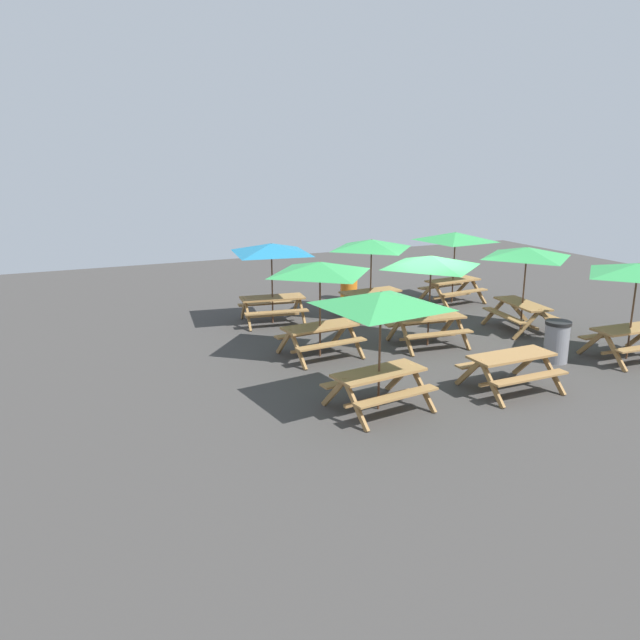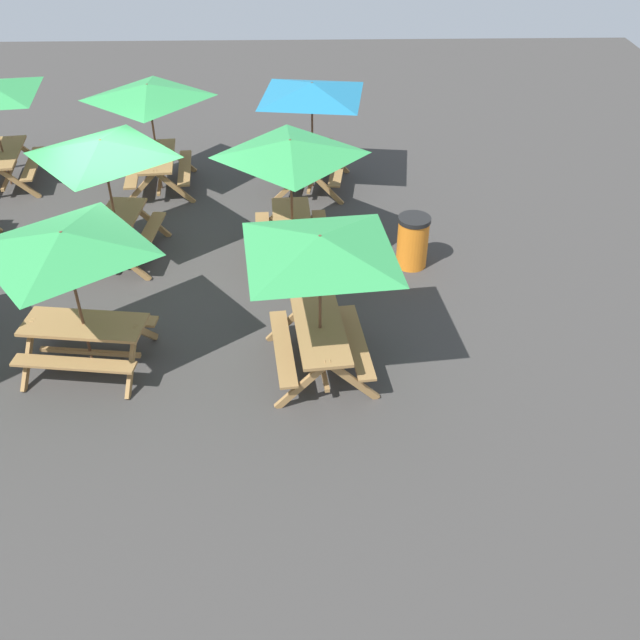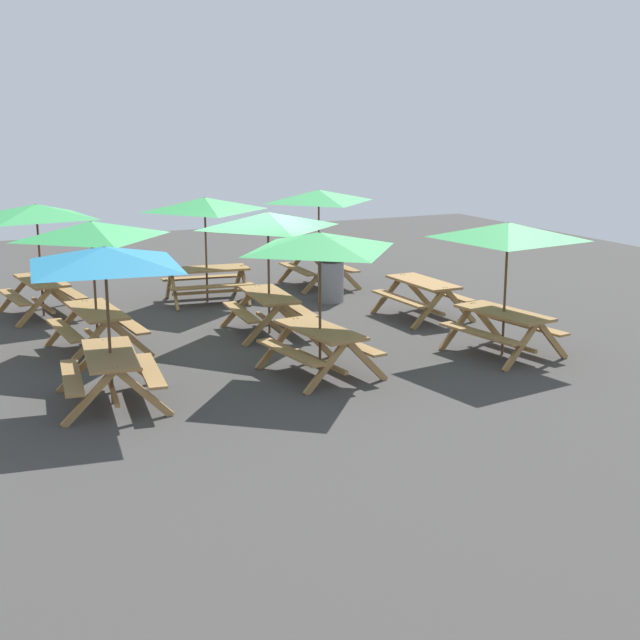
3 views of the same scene
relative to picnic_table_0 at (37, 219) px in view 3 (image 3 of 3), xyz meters
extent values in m
plane|color=#3D3A38|center=(3.18, 3.36, -1.99)|extent=(29.39, 29.39, 0.00)
cube|color=olive|center=(0.00, 0.00, -1.25)|extent=(1.87, 0.90, 0.05)
cube|color=olive|center=(0.06, -0.55, -1.54)|extent=(1.82, 0.46, 0.04)
cube|color=olive|center=(-0.06, 0.55, -1.54)|extent=(1.82, 0.46, 0.04)
cube|color=olive|center=(-0.73, -0.45, -1.62)|extent=(0.15, 0.80, 0.81)
cube|color=olive|center=(-0.82, 0.28, -1.62)|extent=(0.15, 0.80, 0.81)
cube|color=olive|center=(0.82, -0.28, -1.62)|extent=(0.15, 0.80, 0.81)
cube|color=olive|center=(0.73, 0.45, -1.62)|extent=(0.15, 0.80, 0.81)
cube|color=olive|center=(0.00, 0.00, -1.77)|extent=(1.56, 0.24, 0.06)
cylinder|color=brown|center=(0.00, 0.00, -0.84)|extent=(0.04, 0.04, 2.30)
pyramid|color=green|center=(0.00, 0.00, 0.17)|extent=(2.81, 2.81, 0.28)
cube|color=olive|center=(6.20, 3.35, -1.25)|extent=(1.86, 0.88, 0.05)
cube|color=olive|center=(6.26, 2.80, -1.54)|extent=(1.82, 0.44, 0.04)
cube|color=olive|center=(6.15, 3.90, -1.54)|extent=(1.82, 0.44, 0.04)
cube|color=olive|center=(5.46, 2.91, -1.62)|extent=(0.14, 0.80, 0.81)
cube|color=olive|center=(5.39, 3.64, -1.62)|extent=(0.14, 0.80, 0.81)
cube|color=olive|center=(7.01, 3.07, -1.62)|extent=(0.14, 0.80, 0.81)
cube|color=olive|center=(6.94, 3.79, -1.62)|extent=(0.14, 0.80, 0.81)
cube|color=olive|center=(6.20, 3.35, -1.77)|extent=(1.56, 0.23, 0.06)
cylinder|color=brown|center=(6.20, 3.35, -0.84)|extent=(0.04, 0.04, 2.30)
pyramid|color=green|center=(6.20, 3.35, 0.17)|extent=(2.19, 2.19, 0.28)
cube|color=olive|center=(3.26, 0.43, -1.25)|extent=(1.84, 0.80, 0.05)
cube|color=olive|center=(3.30, -0.12, -1.54)|extent=(1.81, 0.36, 0.04)
cube|color=olive|center=(3.23, 0.98, -1.54)|extent=(1.81, 0.36, 0.04)
cube|color=olive|center=(2.51, 0.02, -1.62)|extent=(0.11, 0.80, 0.81)
cube|color=olive|center=(2.46, 0.75, -1.62)|extent=(0.11, 0.80, 0.81)
cube|color=olive|center=(4.06, 0.11, -1.62)|extent=(0.11, 0.80, 0.81)
cube|color=olive|center=(4.02, 0.84, -1.62)|extent=(0.11, 0.80, 0.81)
cube|color=olive|center=(3.26, 0.43, -1.77)|extent=(1.56, 0.16, 0.06)
cylinder|color=brown|center=(3.26, 0.43, -0.84)|extent=(0.04, 0.04, 2.30)
pyramid|color=green|center=(3.26, 0.43, 0.17)|extent=(2.11, 2.11, 0.28)
cube|color=olive|center=(-0.40, 6.48, -1.25)|extent=(1.83, 0.78, 0.05)
cube|color=olive|center=(-0.42, 5.93, -1.54)|extent=(1.81, 0.34, 0.04)
cube|color=olive|center=(-0.37, 7.03, -1.54)|extent=(1.81, 0.34, 0.04)
cube|color=olive|center=(-1.19, 6.15, -1.62)|extent=(0.10, 0.80, 0.81)
cube|color=olive|center=(-1.16, 6.88, -1.62)|extent=(0.10, 0.80, 0.81)
cube|color=olive|center=(0.36, 6.08, -1.62)|extent=(0.10, 0.80, 0.81)
cube|color=olive|center=(0.40, 6.81, -1.62)|extent=(0.10, 0.80, 0.81)
cube|color=olive|center=(-0.40, 6.48, -1.77)|extent=(1.56, 0.14, 0.06)
cylinder|color=brown|center=(-0.40, 6.48, -0.84)|extent=(0.04, 0.04, 2.30)
pyramid|color=green|center=(-0.40, 6.48, 0.17)|extent=(2.09, 2.09, 0.28)
cube|color=olive|center=(3.51, 6.95, -1.25)|extent=(1.81, 0.74, 0.05)
cube|color=olive|center=(3.53, 6.40, -1.54)|extent=(1.80, 0.30, 0.04)
cube|color=olive|center=(3.50, 7.50, -1.54)|extent=(1.80, 0.30, 0.04)
cube|color=olive|center=(2.74, 6.57, -1.62)|extent=(0.08, 0.80, 0.81)
cube|color=olive|center=(2.73, 7.30, -1.62)|extent=(0.08, 0.80, 0.81)
cube|color=olive|center=(4.30, 6.60, -1.62)|extent=(0.08, 0.80, 0.81)
cube|color=olive|center=(4.29, 7.33, -1.62)|extent=(0.08, 0.80, 0.81)
cube|color=olive|center=(3.51, 6.95, -1.77)|extent=(1.56, 0.10, 0.06)
cube|color=olive|center=(6.48, 6.73, -1.25)|extent=(1.88, 0.94, 0.05)
cube|color=olive|center=(6.56, 6.19, -1.54)|extent=(1.82, 0.51, 0.04)
cube|color=olive|center=(6.40, 7.28, -1.54)|extent=(1.82, 0.51, 0.04)
cube|color=olive|center=(5.76, 6.27, -1.62)|extent=(0.17, 0.80, 0.81)
cube|color=olive|center=(5.66, 6.99, -1.62)|extent=(0.17, 0.80, 0.81)
cube|color=olive|center=(7.30, 6.48, -1.62)|extent=(0.17, 0.80, 0.81)
cube|color=olive|center=(7.20, 7.20, -1.62)|extent=(0.17, 0.80, 0.81)
cube|color=olive|center=(6.48, 6.73, -1.77)|extent=(1.55, 0.29, 0.06)
cylinder|color=brown|center=(6.48, 6.73, -0.84)|extent=(0.04, 0.04, 2.30)
pyramid|color=green|center=(6.48, 6.73, 0.17)|extent=(2.80, 2.80, 0.28)
cube|color=olive|center=(3.34, 3.65, -1.25)|extent=(1.86, 0.86, 0.05)
cube|color=olive|center=(3.29, 3.10, -1.54)|extent=(1.82, 0.42, 0.04)
cube|color=olive|center=(3.39, 4.20, -1.54)|extent=(1.82, 0.42, 0.04)
cube|color=olive|center=(2.53, 3.36, -1.62)|extent=(0.13, 0.80, 0.81)
cube|color=olive|center=(2.60, 4.09, -1.62)|extent=(0.13, 0.80, 0.81)
cube|color=olive|center=(4.08, 3.22, -1.62)|extent=(0.13, 0.80, 0.81)
cube|color=olive|center=(4.15, 3.95, -1.62)|extent=(0.13, 0.80, 0.81)
cube|color=olive|center=(3.34, 3.65, -1.77)|extent=(1.56, 0.21, 0.06)
cylinder|color=brown|center=(3.34, 3.65, -0.84)|extent=(0.04, 0.04, 2.30)
pyramid|color=green|center=(3.34, 3.65, 0.17)|extent=(2.17, 2.17, 0.28)
cube|color=olive|center=(6.21, 0.01, -1.25)|extent=(1.88, 0.93, 0.05)
cube|color=olive|center=(6.14, -0.53, -1.54)|extent=(1.82, 0.49, 0.04)
cube|color=olive|center=(6.28, 0.56, -1.54)|extent=(1.82, 0.49, 0.04)
cube|color=olive|center=(5.39, -0.25, -1.62)|extent=(0.16, 0.80, 0.81)
cube|color=olive|center=(5.49, 0.48, -1.62)|extent=(0.16, 0.80, 0.81)
cube|color=olive|center=(6.94, -0.45, -1.62)|extent=(0.16, 0.80, 0.81)
cube|color=olive|center=(7.03, 0.27, -1.62)|extent=(0.16, 0.80, 0.81)
cube|color=olive|center=(6.21, 0.01, -1.77)|extent=(1.56, 0.27, 0.06)
cylinder|color=brown|center=(6.21, 0.01, -0.84)|extent=(0.04, 0.04, 2.30)
pyramid|color=teal|center=(6.21, 0.01, 0.17)|extent=(2.80, 2.80, 0.28)
cube|color=olive|center=(0.19, 3.48, -1.25)|extent=(0.92, 1.87, 0.05)
cube|color=olive|center=(0.73, 3.41, -1.54)|extent=(0.48, 1.82, 0.04)
cube|color=olive|center=(-0.36, 3.54, -1.54)|extent=(0.48, 1.82, 0.04)
cube|color=olive|center=(0.45, 2.66, -1.62)|extent=(0.80, 0.16, 0.81)
cube|color=olive|center=(-0.27, 2.75, -1.62)|extent=(0.80, 0.16, 0.81)
cube|color=olive|center=(0.64, 4.20, -1.62)|extent=(0.80, 0.16, 0.81)
cube|color=olive|center=(-0.08, 4.29, -1.62)|extent=(0.80, 0.16, 0.81)
cube|color=olive|center=(0.19, 3.48, -1.77)|extent=(0.26, 1.56, 0.06)
cylinder|color=brown|center=(0.19, 3.48, -0.84)|extent=(0.04, 0.04, 2.30)
pyramid|color=green|center=(0.19, 3.48, 0.17)|extent=(2.23, 2.23, 0.28)
cylinder|color=gray|center=(1.33, 5.95, -1.54)|extent=(0.56, 0.56, 0.90)
cylinder|color=black|center=(1.33, 5.95, -1.05)|extent=(0.59, 0.59, 0.08)
camera|label=1|loc=(11.97, 16.41, 2.75)|focal=35.00mm
camera|label=2|loc=(-8.26, 0.20, 5.04)|focal=40.00mm
camera|label=3|loc=(18.58, -2.58, 2.19)|focal=50.00mm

